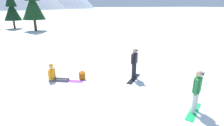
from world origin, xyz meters
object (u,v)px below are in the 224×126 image
at_px(snowboarder_foreground, 197,91).
at_px(snowboarder_background, 55,75).
at_px(snowboarder_midground, 134,63).
at_px(pine_tree_short, 32,2).
at_px(pine_tree_tall, 12,8).
at_px(backpack_orange, 82,76).

relative_size(snowboarder_foreground, snowboarder_background, 0.97).
relative_size(snowboarder_midground, pine_tree_short, 0.22).
bearing_deg(snowboarder_foreground, snowboarder_midground, 99.25).
bearing_deg(pine_tree_tall, snowboarder_midground, -72.72).
relative_size(backpack_orange, pine_tree_short, 0.06).
bearing_deg(pine_tree_short, snowboarder_foreground, -77.88).
distance_m(backpack_orange, pine_tree_short, 22.84).
relative_size(snowboarder_background, pine_tree_tall, 0.27).
relative_size(snowboarder_foreground, backpack_orange, 3.58).
bearing_deg(snowboarder_midground, backpack_orange, 159.47).
distance_m(snowboarder_foreground, pine_tree_short, 27.88).
xyz_separation_m(snowboarder_foreground, pine_tree_short, (-5.81, 27.05, 3.50)).
relative_size(snowboarder_foreground, pine_tree_tall, 0.26).
xyz_separation_m(snowboarder_background, backpack_orange, (1.39, -0.35, -0.12)).
bearing_deg(backpack_orange, pine_tree_short, 96.47).
relative_size(snowboarder_midground, snowboarder_background, 1.00).
height_order(backpack_orange, pine_tree_tall, pine_tree_tall).
bearing_deg(snowboarder_background, snowboarder_midground, -18.35).
bearing_deg(backpack_orange, snowboarder_background, 165.98).
xyz_separation_m(snowboarder_background, pine_tree_short, (-1.14, 21.97, 4.06)).
xyz_separation_m(pine_tree_tall, pine_tree_short, (3.47, -4.55, 0.86)).
bearing_deg(pine_tree_tall, backpack_orange, -77.41).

